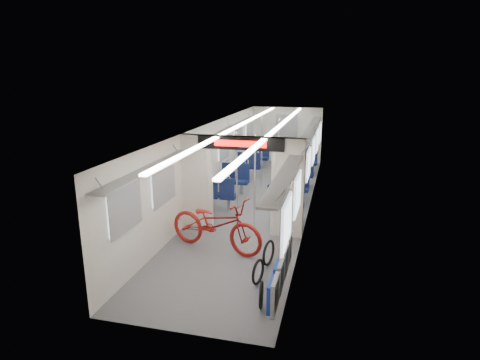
% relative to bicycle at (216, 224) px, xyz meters
% --- Properties ---
extents(carriage, '(12.00, 12.02, 2.31)m').
position_rel_bicycle_xyz_m(carriage, '(0.28, 2.85, 0.92)').
color(carriage, '#515456').
rests_on(carriage, ground).
extents(bicycle, '(2.33, 1.31, 1.16)m').
position_rel_bicycle_xyz_m(bicycle, '(0.00, 0.00, 0.00)').
color(bicycle, maroon).
rests_on(bicycle, ground).
extents(flip_bench, '(0.12, 2.11, 0.52)m').
position_rel_bicycle_xyz_m(flip_bench, '(1.64, -1.66, 0.00)').
color(flip_bench, gray).
rests_on(flip_bench, carriage).
extents(bike_hoop_a, '(0.11, 0.45, 0.45)m').
position_rel_bicycle_xyz_m(bike_hoop_a, '(1.36, -1.95, -0.38)').
color(bike_hoop_a, black).
rests_on(bike_hoop_a, ground).
extents(bike_hoop_b, '(0.16, 0.48, 0.48)m').
position_rel_bicycle_xyz_m(bike_hoop_b, '(1.17, -1.23, -0.37)').
color(bike_hoop_b, black).
rests_on(bike_hoop_b, ground).
extents(bike_hoop_c, '(0.18, 0.52, 0.52)m').
position_rel_bicycle_xyz_m(bike_hoop_c, '(1.22, -0.45, -0.34)').
color(bike_hoop_c, black).
rests_on(bike_hoop_c, ground).
extents(seat_bay_near_left, '(0.88, 1.93, 1.06)m').
position_rel_bicycle_xyz_m(seat_bay_near_left, '(-0.65, 3.27, -0.06)').
color(seat_bay_near_left, '#0D163B').
rests_on(seat_bay_near_left, ground).
extents(seat_bay_near_right, '(0.90, 2.03, 1.09)m').
position_rel_bicycle_xyz_m(seat_bay_near_right, '(1.22, 2.88, -0.04)').
color(seat_bay_near_right, '#0D163B').
rests_on(seat_bay_near_right, ground).
extents(seat_bay_far_left, '(0.88, 1.93, 1.05)m').
position_rel_bicycle_xyz_m(seat_bay_far_left, '(-0.65, 6.90, -0.06)').
color(seat_bay_far_left, '#0D163B').
rests_on(seat_bay_far_left, ground).
extents(seat_bay_far_right, '(0.95, 2.28, 1.16)m').
position_rel_bicycle_xyz_m(seat_bay_far_right, '(1.22, 6.32, -0.01)').
color(seat_bay_far_right, '#0D163B').
rests_on(seat_bay_far_right, ground).
extents(stanchion_near_left, '(0.04, 0.04, 2.30)m').
position_rel_bicycle_xyz_m(stanchion_near_left, '(0.02, 1.72, 0.57)').
color(stanchion_near_left, silver).
rests_on(stanchion_near_left, ground).
extents(stanchion_near_right, '(0.04, 0.04, 2.30)m').
position_rel_bicycle_xyz_m(stanchion_near_right, '(0.54, 1.42, 0.57)').
color(stanchion_near_right, silver).
rests_on(stanchion_near_right, ground).
extents(stanchion_far_left, '(0.04, 0.04, 2.30)m').
position_rel_bicycle_xyz_m(stanchion_far_left, '(0.03, 4.95, 0.57)').
color(stanchion_far_left, silver).
rests_on(stanchion_far_left, ground).
extents(stanchion_far_right, '(0.04, 0.04, 2.30)m').
position_rel_bicycle_xyz_m(stanchion_far_right, '(0.59, 4.82, 0.57)').
color(stanchion_far_right, silver).
rests_on(stanchion_far_right, ground).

